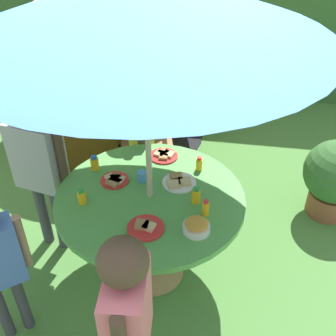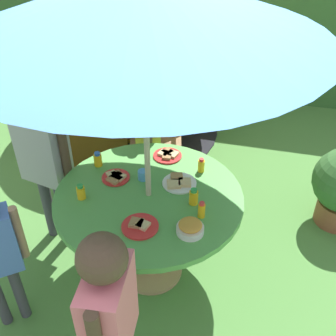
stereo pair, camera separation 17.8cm
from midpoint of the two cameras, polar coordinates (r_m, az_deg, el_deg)
The scene contains 21 objects.
ground_plane at distance 3.17m, azimuth -3.82°, elevation -14.34°, with size 10.00×10.00×0.02m, color #477A38.
hedge_backdrop at distance 5.57m, azimuth 3.76°, elevation 20.33°, with size 9.00×0.70×1.83m, color #33602D.
garden_table at distance 2.73m, azimuth -4.33°, elevation -6.16°, with size 1.23×1.23×0.74m.
patio_umbrella at distance 2.08m, azimuth -6.10°, elevation 21.91°, with size 1.91×1.91×2.09m.
wooden_chair at distance 3.79m, azimuth -4.45°, elevation 6.25°, with size 0.55×0.55×0.97m.
dome_tent at distance 4.46m, azimuth -10.02°, elevation 13.95°, with size 2.31×2.31×1.58m.
potted_plant at distance 3.61m, azimuth 21.05°, elevation -1.11°, with size 0.53×0.53×0.70m.
child_in_yellow_shirt at distance 3.29m, azimuth -5.62°, elevation 8.22°, with size 0.30×0.46×1.41m.
child_in_grey_shirt at distance 2.97m, azimuth -19.47°, elevation 1.66°, with size 0.44×0.26×1.34m.
child_in_pink_shirt at distance 1.97m, azimuth -8.37°, elevation -19.70°, with size 0.22×0.43×1.28m.
snack_bowl at distance 2.37m, azimuth 1.83°, elevation -8.19°, with size 0.16×0.16×0.08m.
plate_near_right at distance 2.72m, azimuth -0.36°, elevation -1.99°, with size 0.23×0.23×0.03m.
plate_near_left at distance 2.77m, azimuth -9.30°, elevation -1.68°, with size 0.19×0.19×0.03m.
plate_far_right at distance 2.41m, azimuth -5.30°, elevation -8.30°, with size 0.22×0.22×0.03m.
plate_front_edge at distance 2.97m, azimuth -2.29°, elevation 1.78°, with size 0.21×0.21×0.03m.
juice_bottle_far_left at distance 2.46m, azimuth 3.21°, elevation -5.66°, with size 0.04×0.04×0.11m.
juice_bottle_center_front at distance 2.55m, azimuth 1.93°, elevation -3.91°, with size 0.06×0.06×0.11m.
juice_bottle_center_back at distance 2.82m, azimuth 2.58°, elevation 0.53°, with size 0.05×0.05×0.10m.
juice_bottle_mid_left at distance 2.89m, azimuth -11.97°, elevation 0.65°, with size 0.06×0.06×0.11m.
juice_bottle_mid_right at distance 2.62m, azimuth -13.88°, elevation -3.98°, with size 0.05×0.05×0.10m.
cup_near at distance 2.74m, azimuth -5.50°, elevation -1.20°, with size 0.07×0.07×0.07m, color #4C99D8.
Camera 1 is at (0.44, -1.97, 2.44)m, focal length 43.60 mm.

